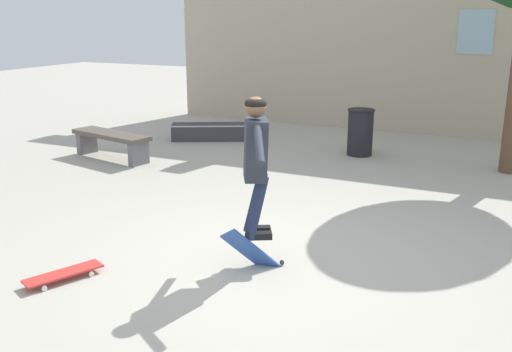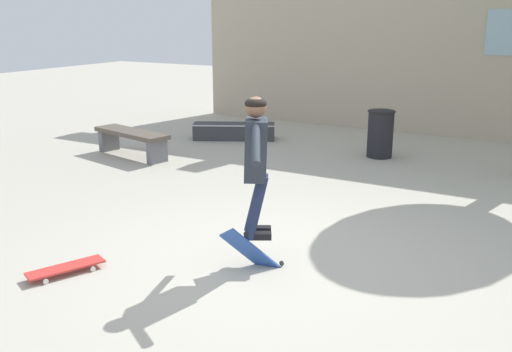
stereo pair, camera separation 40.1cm
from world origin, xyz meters
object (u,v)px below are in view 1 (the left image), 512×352
at_px(park_bench, 111,140).
at_px(trash_bin, 360,131).
at_px(skater, 256,155).
at_px(skateboard_flipping, 256,255).
at_px(skate_ledge, 213,132).
at_px(skateboard_resting, 64,274).

height_order(park_bench, trash_bin, trash_bin).
xyz_separation_m(park_bench, trash_bin, (4.05, 2.22, 0.10)).
relative_size(skater, skateboard_flipping, 2.05).
xyz_separation_m(skater, skateboard_flipping, (0.04, -0.08, -1.06)).
height_order(skate_ledge, trash_bin, trash_bin).
height_order(park_bench, skater, skater).
xyz_separation_m(park_bench, skateboard_flipping, (4.39, -3.12, -0.22)).
xyz_separation_m(skateboard_flipping, skateboard_resting, (-1.62, -1.09, -0.06)).
bearing_deg(skater, park_bench, 115.88).
bearing_deg(skateboard_resting, skater, -29.60).
height_order(skater, skateboard_resting, skater).
distance_m(park_bench, skateboard_resting, 5.05).
bearing_deg(park_bench, skate_ledge, 80.89).
bearing_deg(skateboard_resting, park_bench, 57.42).
bearing_deg(skate_ledge, skateboard_resting, -100.35).
xyz_separation_m(park_bench, skater, (4.35, -3.05, 0.84)).
distance_m(park_bench, skater, 5.38).
bearing_deg(skate_ledge, skateboard_flipping, -83.44).
distance_m(park_bench, trash_bin, 4.62).
distance_m(skate_ledge, skater, 6.40).
relative_size(skate_ledge, skater, 1.18).
height_order(trash_bin, skateboard_resting, trash_bin).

